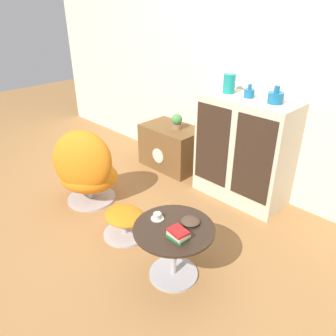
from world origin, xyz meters
The scene contains 14 objects.
ground_plane centered at (0.00, 0.00, 0.00)m, with size 12.00×12.00×0.00m, color #A87542.
wall_back centered at (0.00, 1.66, 1.30)m, with size 6.40×0.06×2.60m.
sideboard centered at (0.42, 1.40, 0.54)m, with size 0.94×0.47×1.08m.
tv_console centered at (-0.60, 1.39, 0.26)m, with size 0.74×0.48×0.53m.
egg_chair centered at (-0.64, 0.18, 0.38)m, with size 0.81×0.80×0.83m.
ottoman centered at (0.05, 0.11, 0.16)m, with size 0.40×0.40×0.25m.
coffee_table centered at (0.71, 0.06, 0.30)m, with size 0.60×0.60×0.45m.
vase_leftmost centered at (0.17, 1.40, 1.18)m, with size 0.12×0.12×0.19m.
vase_inner_left centered at (0.40, 1.40, 1.13)m, with size 0.10×0.10×0.13m.
vase_inner_right centered at (0.67, 1.40, 1.14)m, with size 0.14×0.14×0.16m.
potted_plant centered at (-0.52, 1.39, 0.62)m, with size 0.13×0.13×0.18m.
teacup centered at (0.54, 0.05, 0.47)m, with size 0.10×0.10×0.05m.
book_stack centered at (0.81, 0.00, 0.49)m, with size 0.15×0.12×0.07m.
bowl centered at (0.76, 0.19, 0.47)m, with size 0.14×0.14×0.04m.
Camera 1 is at (2.00, -1.31, 1.92)m, focal length 35.00 mm.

